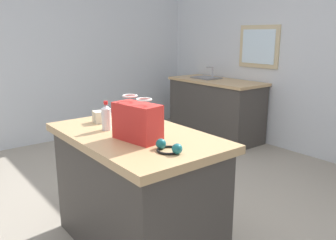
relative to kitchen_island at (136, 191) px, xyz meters
The scene contains 9 objects.
ground 0.61m from the kitchen_island, 128.66° to the left, with size 6.79×6.79×0.00m, color #9E9384.
back_wall 3.10m from the kitchen_island, 95.18° to the left, with size 5.66×0.13×2.77m.
left_wall 3.24m from the kitchen_island, behind, with size 0.10×5.26×2.77m.
kitchen_island is the anchor object (origin of this frame).
sink_counter 3.06m from the kitchen_island, 123.42° to the left, with size 1.52×0.67×1.09m.
shopping_bag 0.59m from the kitchen_island, 26.13° to the right, with size 0.35×0.21×0.29m.
small_box 0.65m from the kitchen_island, behind, with size 0.11×0.11×0.09m, color beige.
bottle 0.59m from the kitchen_island, 150.33° to the right, with size 0.07×0.07×0.22m.
ear_defenders 0.65m from the kitchen_island, ahead, with size 0.20×0.17×0.06m.
Camera 1 is at (2.26, -1.59, 1.59)m, focal length 37.01 mm.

